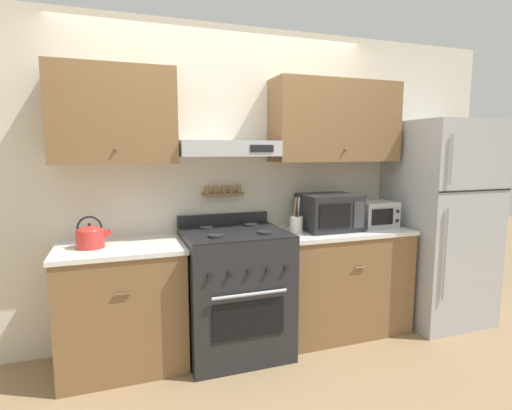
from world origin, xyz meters
name	(u,v)px	position (x,y,z in m)	size (l,w,h in m)	color
ground_plane	(245,366)	(0.00, 0.00, 0.00)	(16.00, 16.00, 0.00)	#937551
wall_back	(229,166)	(0.05, 0.59, 1.43)	(5.20, 0.46, 2.55)	beige
counter_left	(123,306)	(-0.82, 0.32, 0.45)	(0.87, 0.62, 0.89)	brown
counter_right	(339,280)	(0.95, 0.32, 0.45)	(1.14, 0.62, 0.89)	brown
stove_range	(235,291)	(0.00, 0.26, 0.48)	(0.76, 0.73, 1.04)	#232326
refrigerator	(439,222)	(1.94, 0.23, 0.91)	(0.77, 0.76, 1.81)	#ADAFB5
tea_kettle	(90,236)	(-1.01, 0.31, 0.98)	(0.24, 0.19, 0.22)	red
microwave	(329,212)	(0.85, 0.33, 1.04)	(0.46, 0.40, 0.30)	#232326
utensil_crock	(296,224)	(0.54, 0.31, 0.97)	(0.11, 0.11, 0.29)	silver
toaster_oven	(375,214)	(1.29, 0.31, 1.01)	(0.32, 0.30, 0.22)	#ADAFB5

